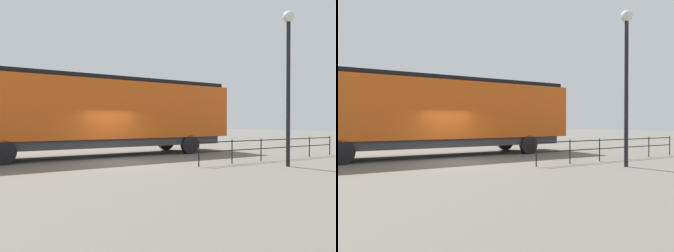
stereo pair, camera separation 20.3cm
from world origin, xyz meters
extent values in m
plane|color=#666059|center=(0.00, 0.00, 0.00)|extent=(120.00, 120.00, 0.00)
cube|color=#D15114|center=(-3.03, 0.12, 2.52)|extent=(3.14, 15.17, 3.04)
cube|color=black|center=(-3.03, 6.49, 2.06)|extent=(3.02, 2.42, 2.13)
cube|color=black|center=(-3.03, 0.12, 4.16)|extent=(2.83, 14.57, 0.24)
cube|color=#38383D|center=(-3.03, 0.12, 0.78)|extent=(2.83, 13.96, 0.45)
cylinder|color=black|center=(-4.45, 4.97, 0.55)|extent=(0.30, 1.10, 1.10)
cylinder|color=black|center=(-1.61, 4.97, 0.55)|extent=(0.30, 1.10, 1.10)
cylinder|color=black|center=(-4.45, -4.74, 0.55)|extent=(0.30, 1.10, 1.10)
cylinder|color=black|center=(-1.61, -4.74, 0.55)|extent=(0.30, 1.10, 1.10)
cylinder|color=black|center=(4.80, 5.59, 3.05)|extent=(0.16, 0.16, 6.11)
sphere|color=silver|center=(4.80, 5.59, 6.25)|extent=(0.48, 0.48, 0.48)
cube|color=black|center=(2.97, 6.89, 1.00)|extent=(0.04, 9.11, 0.04)
cube|color=black|center=(2.97, 6.89, 0.60)|extent=(0.04, 9.11, 0.04)
cylinder|color=black|center=(2.97, 2.34, 0.54)|extent=(0.05, 0.05, 1.08)
cylinder|color=black|center=(2.97, 4.16, 0.54)|extent=(0.05, 0.05, 1.08)
cylinder|color=black|center=(2.97, 5.98, 0.54)|extent=(0.05, 0.05, 1.08)
cylinder|color=black|center=(2.97, 7.80, 0.54)|extent=(0.05, 0.05, 1.08)
cylinder|color=black|center=(2.97, 9.62, 0.54)|extent=(0.05, 0.05, 1.08)
cylinder|color=black|center=(2.97, 11.44, 0.54)|extent=(0.05, 0.05, 1.08)
camera|label=1|loc=(13.30, -5.11, 1.82)|focal=32.56mm
camera|label=2|loc=(13.40, -4.93, 1.82)|focal=32.56mm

